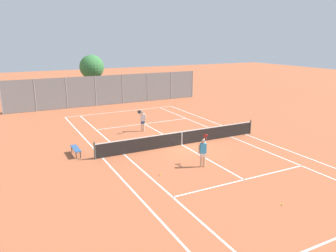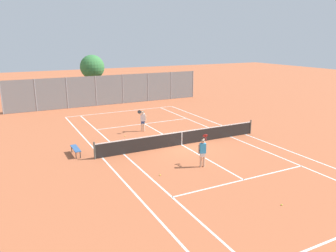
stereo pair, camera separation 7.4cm
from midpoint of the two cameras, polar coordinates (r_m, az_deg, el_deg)
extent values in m
plane|color=#B25B38|center=(22.21, 2.32, -3.30)|extent=(120.00, 120.00, 0.00)
cube|color=silver|center=(32.71, -8.06, 2.54)|extent=(11.00, 0.10, 0.01)
cube|color=silver|center=(20.19, -11.43, -5.47)|extent=(0.10, 23.80, 0.01)
cube|color=silver|center=(25.27, 13.23, -1.41)|extent=(0.10, 23.80, 0.01)
cube|color=silver|center=(20.58, -7.76, -4.92)|extent=(0.10, 23.80, 0.01)
cube|color=silver|center=(24.43, 10.77, -1.84)|extent=(0.10, 23.80, 0.01)
cube|color=silver|center=(17.32, 12.99, -9.10)|extent=(8.26, 0.10, 0.01)
cube|color=silver|center=(27.72, -4.24, 0.39)|extent=(8.26, 0.10, 0.01)
cube|color=silver|center=(22.20, 2.32, -3.29)|extent=(0.10, 12.80, 0.01)
cylinder|color=#474C47|center=(19.91, -12.76, -4.22)|extent=(0.10, 0.10, 1.07)
cylinder|color=#474C47|center=(25.42, 14.07, -0.12)|extent=(0.10, 0.10, 1.07)
cube|color=black|center=(22.06, 2.33, -2.15)|extent=(11.90, 0.02, 0.89)
cube|color=white|center=(21.94, 2.35, -1.01)|extent=(11.90, 0.03, 0.06)
cube|color=white|center=(22.07, 2.33, -2.20)|extent=(0.05, 0.03, 0.89)
cylinder|color=#D8A884|center=(18.42, 5.68, -5.91)|extent=(0.13, 0.13, 0.82)
cylinder|color=#D8A884|center=(18.46, 6.23, -5.88)|extent=(0.13, 0.13, 0.82)
cube|color=white|center=(18.33, 5.98, -4.93)|extent=(0.32, 0.26, 0.24)
cube|color=#3399D8|center=(18.21, 6.01, -3.87)|extent=(0.39, 0.30, 0.56)
sphere|color=#D8A884|center=(18.09, 6.05, -2.70)|extent=(0.22, 0.22, 0.22)
cylinder|color=black|center=(18.07, 6.05, -2.50)|extent=(0.23, 0.23, 0.02)
cylinder|color=#D8A884|center=(18.18, 5.34, -4.08)|extent=(0.08, 0.08, 0.52)
cylinder|color=#D8A884|center=(18.28, 6.32, -2.84)|extent=(0.22, 0.46, 0.35)
cylinder|color=maroon|center=(18.50, 6.52, -2.11)|extent=(0.11, 0.25, 0.22)
cylinder|color=maroon|center=(18.58, 6.43, -1.68)|extent=(0.33, 0.28, 0.23)
cylinder|color=beige|center=(25.38, -4.29, -0.02)|extent=(0.13, 0.13, 0.82)
cylinder|color=beige|center=(25.37, -4.70, -0.03)|extent=(0.13, 0.13, 0.82)
cube|color=#334C8C|center=(25.29, -4.51, 0.69)|extent=(0.33, 0.27, 0.24)
cube|color=white|center=(25.21, -4.52, 1.49)|extent=(0.39, 0.31, 0.56)
sphere|color=beige|center=(25.12, -4.54, 2.35)|extent=(0.22, 0.22, 0.22)
cylinder|color=black|center=(25.11, -4.55, 2.50)|extent=(0.23, 0.23, 0.02)
cylinder|color=beige|center=(25.23, -4.02, 1.37)|extent=(0.08, 0.08, 0.52)
cylinder|color=beige|center=(25.00, -4.82, 2.05)|extent=(0.24, 0.45, 0.35)
cylinder|color=black|center=(24.71, -5.11, 2.27)|extent=(0.12, 0.25, 0.22)
cylinder|color=black|center=(24.57, -5.11, 2.46)|extent=(0.33, 0.28, 0.23)
sphere|color=#D1DB33|center=(15.31, 19.13, -12.79)|extent=(0.07, 0.07, 0.07)
sphere|color=#D1DB33|center=(17.37, -1.44, -8.52)|extent=(0.07, 0.07, 0.07)
sphere|color=#D1DB33|center=(24.25, -7.62, -1.76)|extent=(0.07, 0.07, 0.07)
sphere|color=#D1DB33|center=(23.90, -3.58, -1.90)|extent=(0.07, 0.07, 0.07)
cube|color=#33598C|center=(20.90, -15.88, -3.78)|extent=(0.36, 1.50, 0.05)
cylinder|color=#262626|center=(21.59, -15.86, -3.83)|extent=(0.05, 0.05, 0.41)
cylinder|color=#262626|center=(20.41, -15.11, -4.87)|extent=(0.05, 0.05, 0.41)
cylinder|color=#262626|center=(21.55, -16.52, -3.92)|extent=(0.05, 0.05, 0.41)
cylinder|color=#262626|center=(20.36, -15.81, -4.97)|extent=(0.05, 0.05, 0.41)
cylinder|color=gray|center=(34.53, -27.17, 4.39)|extent=(0.08, 0.08, 3.21)
cylinder|color=gray|center=(34.66, -22.22, 4.97)|extent=(0.08, 0.08, 3.21)
cylinder|color=gray|center=(35.05, -17.32, 5.50)|extent=(0.08, 0.08, 3.21)
cylinder|color=gray|center=(35.69, -12.56, 5.98)|extent=(0.08, 0.08, 3.21)
cylinder|color=gray|center=(36.56, -7.99, 6.39)|extent=(0.08, 0.08, 3.21)
cylinder|color=gray|center=(37.65, -3.66, 6.75)|extent=(0.08, 0.08, 3.21)
cylinder|color=gray|center=(38.95, 0.42, 7.06)|extent=(0.08, 0.08, 3.21)
cylinder|color=gray|center=(40.43, 4.22, 7.31)|extent=(0.08, 0.08, 3.21)
cube|color=slate|center=(36.09, -10.25, 6.19)|extent=(21.04, 0.02, 3.17)
cylinder|color=brown|center=(39.65, -12.99, 6.54)|extent=(0.31, 0.31, 2.82)
sphere|color=#387A3D|center=(39.39, -13.20, 9.97)|extent=(2.78, 2.78, 2.78)
sphere|color=#387A3D|center=(39.44, -12.53, 9.50)|extent=(1.66, 1.66, 1.66)
camera|label=1|loc=(0.04, -90.09, -0.02)|focal=35.00mm
camera|label=2|loc=(0.04, 89.91, 0.02)|focal=35.00mm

